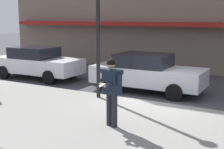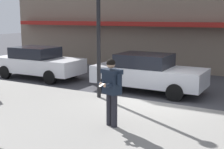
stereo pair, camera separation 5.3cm
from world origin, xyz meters
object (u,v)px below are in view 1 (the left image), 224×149
at_px(parked_sedan_near, 37,62).
at_px(parked_sedan_mid, 147,72).
at_px(man_texting_on_phone, 111,85).
at_px(street_lamp_post, 98,13).

xyz_separation_m(parked_sedan_near, parked_sedan_mid, (5.82, 0.03, 0.00)).
bearing_deg(parked_sedan_mid, man_texting_on_phone, -78.51).
bearing_deg(man_texting_on_phone, parked_sedan_near, 146.04).
bearing_deg(parked_sedan_mid, street_lamp_post, -113.55).
relative_size(parked_sedan_near, parked_sedan_mid, 1.01).
height_order(parked_sedan_near, man_texting_on_phone, man_texting_on_phone).
xyz_separation_m(parked_sedan_mid, street_lamp_post, (-0.95, -2.18, 2.35)).
bearing_deg(street_lamp_post, man_texting_on_phone, -51.93).
height_order(parked_sedan_near, parked_sedan_mid, same).
height_order(man_texting_on_phone, street_lamp_post, street_lamp_post).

